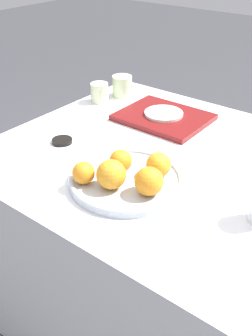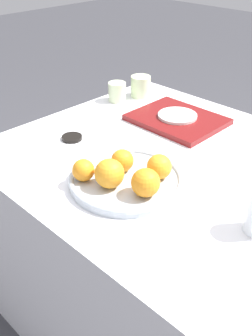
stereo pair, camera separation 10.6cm
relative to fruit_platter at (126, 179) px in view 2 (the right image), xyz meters
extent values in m
plane|color=#38383D|center=(0.09, 0.20, -0.74)|extent=(12.00, 12.00, 0.00)
cube|color=white|center=(0.09, 0.20, -0.38)|extent=(1.23, 0.92, 0.73)
cylinder|color=#B2BCC6|center=(0.00, 0.00, 0.00)|extent=(0.31, 0.31, 0.02)
torus|color=#B2BCC6|center=(0.00, 0.00, 0.00)|extent=(0.32, 0.32, 0.02)
sphere|color=orange|center=(0.00, -0.06, 0.04)|extent=(0.08, 0.08, 0.08)
sphere|color=orange|center=(0.09, -0.02, 0.04)|extent=(0.08, 0.08, 0.08)
sphere|color=orange|center=(-0.04, 0.02, 0.04)|extent=(0.06, 0.06, 0.06)
sphere|color=orange|center=(-0.08, -0.09, 0.04)|extent=(0.06, 0.06, 0.06)
sphere|color=orange|center=(0.06, 0.07, 0.04)|extent=(0.07, 0.07, 0.07)
cube|color=maroon|center=(-0.15, 0.41, 0.00)|extent=(0.31, 0.25, 0.02)
cylinder|color=silver|center=(-0.15, 0.41, 0.01)|extent=(0.14, 0.14, 0.01)
cylinder|color=beige|center=(-0.45, 0.40, 0.03)|extent=(0.07, 0.07, 0.08)
cylinder|color=beige|center=(-0.41, 0.50, 0.03)|extent=(0.08, 0.08, 0.08)
cylinder|color=black|center=(-0.31, 0.06, -0.01)|extent=(0.07, 0.07, 0.01)
camera|label=1|loc=(0.55, -0.71, 0.60)|focal=42.00mm
camera|label=2|loc=(0.63, -0.64, 0.60)|focal=42.00mm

